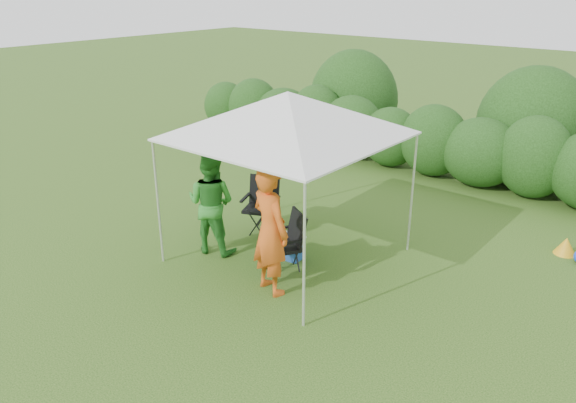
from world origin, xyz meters
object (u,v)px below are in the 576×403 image
Objects in this scene: chair_right at (289,238)px; cooler at (290,247)px; woman at (211,203)px; canopy at (288,115)px; man at (270,231)px; chair_left at (262,201)px.

chair_right is 0.57m from cooler.
cooler is at bearing -168.95° from woman.
canopy reaches higher than man.
chair_left is at bearing -31.09° from man.
canopy reaches higher than cooler.
canopy is at bearing -49.73° from chair_left.
chair_left is 2.08× the size of cooler.
canopy reaches higher than woman.
cooler is (1.21, 0.63, -0.70)m from woman.
cooler is (1.13, -0.57, -0.39)m from chair_left.
cooler is at bearing -28.40° from canopy.
cooler is (-0.26, 0.35, -0.37)m from chair_right.
canopy reaches higher than chair_right.
woman reaches higher than chair_right.
woman is at bearing 0.93° from man.
man is at bearing -63.43° from canopy.
woman reaches higher than cooler.
chair_right is 0.50× the size of man.
canopy is at bearing -165.87° from woman.
canopy is 3.11× the size of chair_right.
canopy is 1.97m from chair_right.
cooler is at bearing 156.59° from chair_right.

